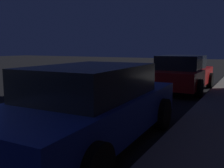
% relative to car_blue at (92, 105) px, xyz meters
% --- Properties ---
extents(car_blue, '(2.14, 4.61, 1.43)m').
position_rel_car_blue_xyz_m(car_blue, '(0.00, 0.00, 0.00)').
color(car_blue, navy).
rests_on(car_blue, ground).
extents(car_red, '(2.07, 4.07, 1.43)m').
position_rel_car_blue_xyz_m(car_red, '(-0.00, 6.58, -0.01)').
color(car_red, maroon).
rests_on(car_red, ground).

